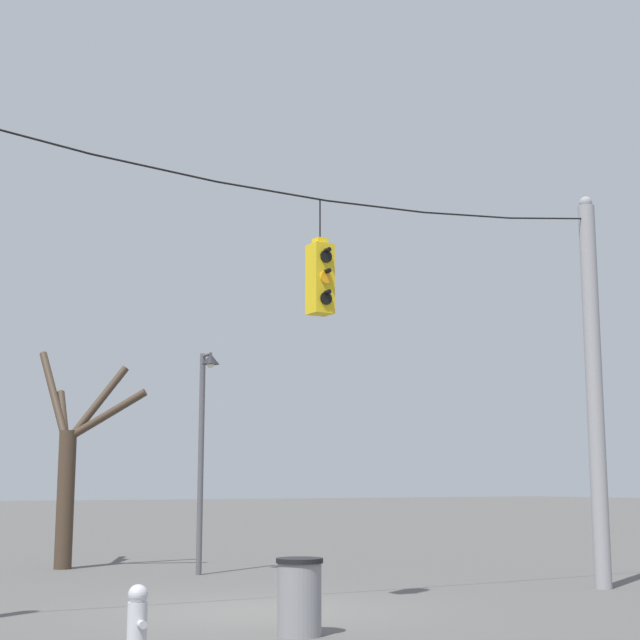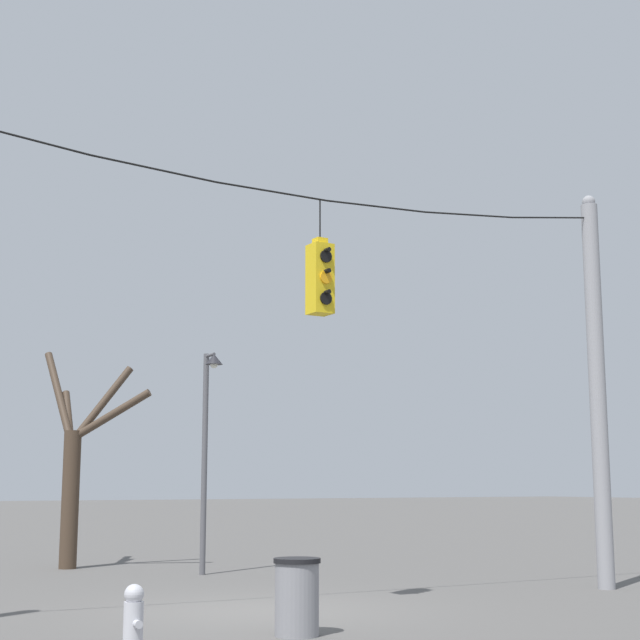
{
  "view_description": "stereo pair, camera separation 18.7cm",
  "coord_description": "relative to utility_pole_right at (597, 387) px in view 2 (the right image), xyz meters",
  "views": [
    {
      "loc": [
        -6.88,
        -13.34,
        1.85
      ],
      "look_at": [
        0.84,
        -0.48,
        4.37
      ],
      "focal_mm": 55.0,
      "sensor_mm": 36.0,
      "label": 1
    },
    {
      "loc": [
        -6.72,
        -13.44,
        1.85
      ],
      "look_at": [
        0.84,
        -0.48,
        4.37
      ],
      "focal_mm": 55.0,
      "sensor_mm": 36.0,
      "label": 2
    }
  ],
  "objects": [
    {
      "name": "street_lamp",
      "position": [
        -5.1,
        6.1,
        -0.57
      ],
      "size": [
        0.37,
        0.65,
        4.6
      ],
      "color": "#515156",
      "rests_on": "ground_plane"
    },
    {
      "name": "bare_tree",
      "position": [
        -6.99,
        9.14,
        -1.36
      ],
      "size": [
        1.82,
        2.76,
        4.99
      ],
      "color": "#423326",
      "rests_on": "ground_plane"
    },
    {
      "name": "traffic_light_near_right_pole",
      "position": [
        -5.92,
        -0.01,
        1.41
      ],
      "size": [
        0.34,
        0.46,
        1.85
      ],
      "color": "yellow"
    },
    {
      "name": "span_wire",
      "position": [
        -6.75,
        0.0,
        2.86
      ],
      "size": [
        13.51,
        0.03,
        0.56
      ],
      "color": "black"
    },
    {
      "name": "ground_plane",
      "position": [
        -6.75,
        0.48,
        -3.62
      ],
      "size": [
        200.0,
        200.0,
        0.0
      ],
      "primitive_type": "plane",
      "color": "#565451"
    },
    {
      "name": "fire_hydrant",
      "position": [
        -9.61,
        -2.24,
        -3.24
      ],
      "size": [
        0.22,
        0.3,
        0.75
      ],
      "color": "silver",
      "rests_on": "ground_plane"
    },
    {
      "name": "trash_bin",
      "position": [
        -7.41,
        -2.0,
        -3.15
      ],
      "size": [
        0.59,
        0.59,
        0.94
      ],
      "color": "gray",
      "rests_on": "ground_plane"
    },
    {
      "name": "utility_pole_right",
      "position": [
        0.0,
        0.0,
        0.0
      ],
      "size": [
        0.31,
        0.31,
        7.27
      ],
      "color": "gray",
      "rests_on": "ground_plane"
    }
  ]
}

